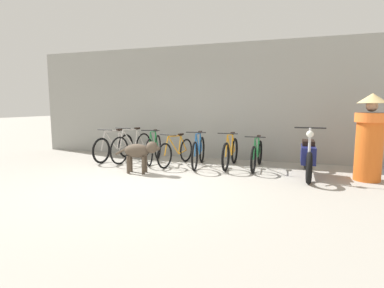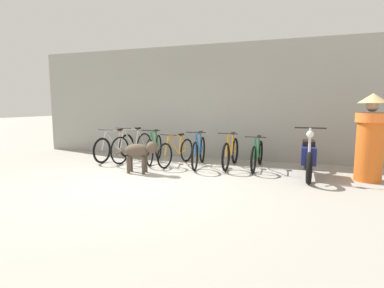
% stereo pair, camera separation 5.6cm
% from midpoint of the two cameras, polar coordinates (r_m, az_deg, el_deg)
% --- Properties ---
extents(ground_plane, '(60.00, 60.00, 0.00)m').
position_cam_midpoint_polar(ground_plane, '(5.85, -9.79, -7.31)').
color(ground_plane, '#9E998E').
extents(shop_wall_back, '(9.91, 0.20, 3.12)m').
position_cam_midpoint_polar(shop_wall_back, '(8.57, -0.10, 7.94)').
color(shop_wall_back, gray).
rests_on(shop_wall_back, ground).
extents(bicycle_0, '(0.46, 1.69, 0.86)m').
position_cam_midpoint_polar(bicycle_0, '(8.35, -14.76, -0.60)').
color(bicycle_0, black).
rests_on(bicycle_0, ground).
extents(bicycle_1, '(0.46, 1.75, 0.91)m').
position_cam_midpoint_polar(bicycle_1, '(8.11, -11.50, -0.55)').
color(bicycle_1, black).
rests_on(bicycle_1, ground).
extents(bicycle_2, '(0.49, 1.59, 0.87)m').
position_cam_midpoint_polar(bicycle_2, '(7.80, -7.48, -0.88)').
color(bicycle_2, black).
rests_on(bicycle_2, ground).
extents(bicycle_3, '(0.47, 1.59, 0.79)m').
position_cam_midpoint_polar(bicycle_3, '(7.44, -3.26, -1.48)').
color(bicycle_3, black).
rests_on(bicycle_3, ground).
extents(bicycle_4, '(0.46, 1.70, 0.87)m').
position_cam_midpoint_polar(bicycle_4, '(7.23, 1.04, -1.50)').
color(bicycle_4, black).
rests_on(bicycle_4, ground).
extents(bicycle_5, '(0.46, 1.63, 0.85)m').
position_cam_midpoint_polar(bicycle_5, '(7.21, 7.11, -1.68)').
color(bicycle_5, black).
rests_on(bicycle_5, ground).
extents(bicycle_6, '(0.46, 1.65, 0.79)m').
position_cam_midpoint_polar(bicycle_6, '(7.15, 12.03, -2.03)').
color(bicycle_6, black).
rests_on(bicycle_6, ground).
extents(motorcycle, '(0.58, 1.96, 1.05)m').
position_cam_midpoint_polar(motorcycle, '(6.69, 20.99, -2.15)').
color(motorcycle, black).
rests_on(motorcycle, ground).
extents(stray_dog, '(1.03, 0.37, 0.70)m').
position_cam_midpoint_polar(stray_dog, '(6.60, -10.05, -1.36)').
color(stray_dog, '#4C3F33').
rests_on(stray_dog, ground).
extents(person_in_robes, '(0.81, 0.81, 1.70)m').
position_cam_midpoint_polar(person_in_robes, '(6.74, 30.55, 1.29)').
color(person_in_robes, orange).
rests_on(person_in_robes, ground).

